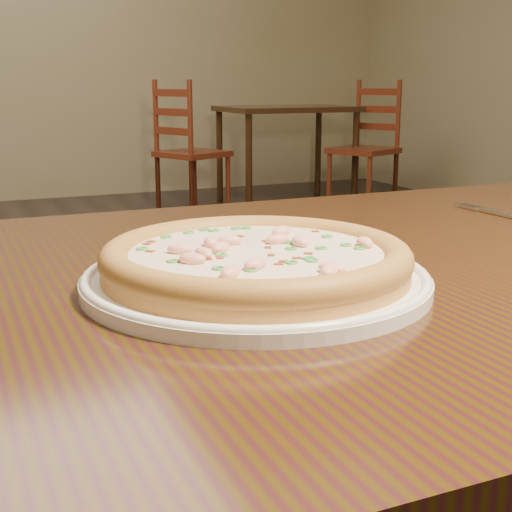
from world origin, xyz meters
name	(u,v)px	position (x,y,z in m)	size (l,w,h in m)	color
ground	(125,486)	(0.00, 0.00, 0.00)	(9.00, 9.00, 0.00)	black
hero_table	(338,349)	(0.05, -0.88, 0.65)	(1.20, 0.80, 0.75)	black
plate	(256,278)	(-0.07, -0.93, 0.76)	(0.32, 0.32, 0.02)	white
pizza	(256,259)	(-0.07, -0.93, 0.78)	(0.29, 0.29, 0.03)	#CA894B
fork	(502,214)	(0.40, -0.74, 0.75)	(0.02, 0.18, 0.00)	silver
bg_table_right	(287,119)	(2.17, 3.57, 0.65)	(1.00, 0.70, 0.75)	black
chair_c	(187,153)	(1.28, 3.37, 0.44)	(0.55, 0.55, 0.95)	#4E1C12
chair_d	(367,149)	(2.64, 3.13, 0.44)	(0.56, 0.56, 0.95)	#4E1C12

